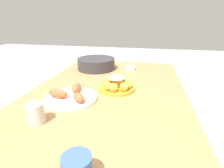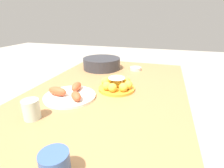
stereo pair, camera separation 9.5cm
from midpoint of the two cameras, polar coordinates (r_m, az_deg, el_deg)
The scene contains 7 objects.
dining_table at distance 1.09m, azimuth 1.04°, elevation -6.60°, with size 1.47×0.91×0.74m.
cake_plate at distance 1.05m, azimuth 4.06°, elevation -0.30°, with size 0.22×0.22×0.08m.
serving_bowl at distance 1.49m, azimuth -1.55°, elevation 6.85°, with size 0.31×0.31×0.09m.
sauce_bowl at distance 1.47m, azimuth 9.56°, elevation 4.99°, with size 0.09×0.09×0.03m.
seafood_platter at distance 0.98m, azimuth -10.99°, elevation -3.37°, with size 0.28×0.28×0.06m.
cup_near at distance 0.52m, azimuth -12.65°, elevation -24.96°, with size 0.08×0.08×0.09m.
cup_far at distance 0.81m, azimuth -21.85°, elevation -7.79°, with size 0.07×0.07×0.09m.
Camera 2 is at (-0.92, -0.31, 1.16)m, focal length 28.00 mm.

